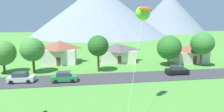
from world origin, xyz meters
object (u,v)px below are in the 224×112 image
at_px(house_leftmost, 117,52).
at_px(tree_center, 202,43).
at_px(tree_left_of_center, 169,48).
at_px(kite_flyer_with_kite, 143,17).
at_px(house_left_center, 60,51).
at_px(parked_car_black_mid_east, 177,70).
at_px(tree_near_right, 2,53).
at_px(tree_near_left, 98,46).
at_px(house_right_center, 188,53).
at_px(parked_car_green_west_end, 64,77).
at_px(parked_car_silver_mid_west, 21,78).
at_px(tree_right_of_center, 32,50).

relative_size(house_leftmost, tree_center, 1.16).
relative_size(tree_left_of_center, kite_flyer_with_kite, 0.61).
height_order(house_left_center, tree_center, tree_center).
relative_size(house_left_center, parked_car_black_mid_east, 1.94).
distance_m(tree_center, tree_near_right, 42.36).
xyz_separation_m(house_leftmost, tree_near_left, (-5.49, -9.05, 2.91)).
bearing_deg(house_right_center, parked_car_green_west_end, -158.25).
height_order(tree_near_left, parked_car_black_mid_east, tree_near_left).
bearing_deg(parked_car_silver_mid_west, parked_car_black_mid_east, 1.19).
bearing_deg(house_left_center, parked_car_black_mid_east, -30.39).
relative_size(house_leftmost, tree_right_of_center, 1.28).
bearing_deg(tree_near_left, kite_flyer_with_kite, -77.54).
height_order(house_leftmost, parked_car_green_west_end, house_leftmost).
relative_size(house_right_center, kite_flyer_with_kite, 0.75).
relative_size(tree_center, parked_car_black_mid_east, 1.84).
height_order(house_leftmost, house_right_center, house_leftmost).
distance_m(house_left_center, kite_flyer_with_kite, 29.98).
xyz_separation_m(house_right_center, tree_near_right, (-41.98, -4.73, 1.86)).
distance_m(tree_left_of_center, kite_flyer_with_kite, 23.68).
bearing_deg(parked_car_black_mid_east, parked_car_silver_mid_west, -178.81).
bearing_deg(house_right_center, parked_car_silver_mid_west, -163.15).
bearing_deg(parked_car_green_west_end, house_right_center, 21.75).
distance_m(house_left_center, parked_car_black_mid_east, 27.56).
relative_size(tree_left_of_center, parked_car_black_mid_east, 1.66).
xyz_separation_m(tree_left_of_center, tree_near_right, (-34.89, -0.99, -0.18)).
bearing_deg(kite_flyer_with_kite, tree_right_of_center, 133.42).
relative_size(parked_car_green_west_end, parked_car_silver_mid_west, 0.99).
bearing_deg(house_leftmost, tree_near_right, -162.42).
height_order(tree_right_of_center, parked_car_silver_mid_west, tree_right_of_center).
height_order(house_right_center, tree_near_right, tree_near_right).
height_order(house_left_center, parked_car_black_mid_east, house_left_center).
distance_m(tree_right_of_center, kite_flyer_with_kite, 24.66).
height_order(house_left_center, parked_car_silver_mid_west, house_left_center).
bearing_deg(house_right_center, house_left_center, 174.03).
distance_m(tree_right_of_center, parked_car_silver_mid_west, 6.94).
bearing_deg(parked_car_black_mid_east, tree_right_of_center, 169.39).
bearing_deg(house_left_center, tree_right_of_center, -114.22).
bearing_deg(house_leftmost, tree_center, -22.74).
distance_m(tree_near_left, parked_car_green_west_end, 9.46).
relative_size(tree_right_of_center, kite_flyer_with_kite, 0.61).
distance_m(tree_left_of_center, parked_car_black_mid_east, 7.75).
relative_size(tree_near_right, parked_car_black_mid_east, 1.56).
bearing_deg(tree_center, tree_near_right, 179.93).
bearing_deg(parked_car_silver_mid_west, tree_center, 9.70).
relative_size(tree_center, parked_car_silver_mid_west, 1.84).
xyz_separation_m(tree_near_left, parked_car_black_mid_east, (14.83, -4.37, -4.44)).
height_order(house_leftmost, house_left_center, house_left_center).
bearing_deg(kite_flyer_with_kite, tree_near_left, 102.46).
bearing_deg(parked_car_silver_mid_west, tree_right_of_center, 85.49).
height_order(parked_car_silver_mid_west, parked_car_black_mid_east, same).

